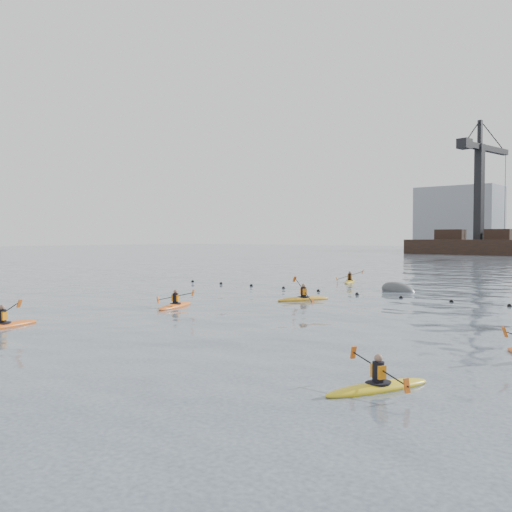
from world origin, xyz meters
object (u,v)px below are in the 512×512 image
at_px(kayaker_2, 175,305).
at_px(mooring_buoy, 399,291).
at_px(kayaker_0, 2,325).
at_px(kayaker_1, 378,386).
at_px(kayaker_3, 304,298).
at_px(kayaker_5, 350,281).

height_order(kayaker_2, mooring_buoy, kayaker_2).
relative_size(kayaker_0, kayaker_1, 1.10).
height_order(kayaker_1, kayaker_3, kayaker_3).
xyz_separation_m(kayaker_1, kayaker_2, (-15.17, 7.18, 0.01)).
height_order(kayaker_3, mooring_buoy, kayaker_3).
bearing_deg(mooring_buoy, kayaker_3, -103.37).
bearing_deg(kayaker_5, kayaker_1, -79.61).
bearing_deg(kayaker_5, kayaker_2, -108.57).
relative_size(kayaker_1, mooring_buoy, 1.29).
bearing_deg(kayaker_3, kayaker_0, -78.61).
height_order(kayaker_0, kayaker_5, kayaker_0).
xyz_separation_m(kayaker_1, kayaker_3, (-11.80, 13.94, 0.01)).
xyz_separation_m(kayaker_1, mooring_buoy, (-9.83, 22.24, -0.09)).
relative_size(kayaker_2, kayaker_5, 1.00).
height_order(kayaker_1, kayaker_5, kayaker_5).
height_order(kayaker_2, kayaker_5, kayaker_5).
relative_size(kayaker_2, mooring_buoy, 1.38).
relative_size(kayaker_0, kayaker_3, 1.00).
xyz_separation_m(kayaker_1, kayaker_5, (-15.89, 26.31, 0.01)).
xyz_separation_m(kayaker_0, kayaker_1, (15.70, 1.55, -0.01)).
bearing_deg(kayaker_5, kayaker_0, -110.35).
xyz_separation_m(kayaker_3, kayaker_5, (-4.09, 12.38, -0.00)).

